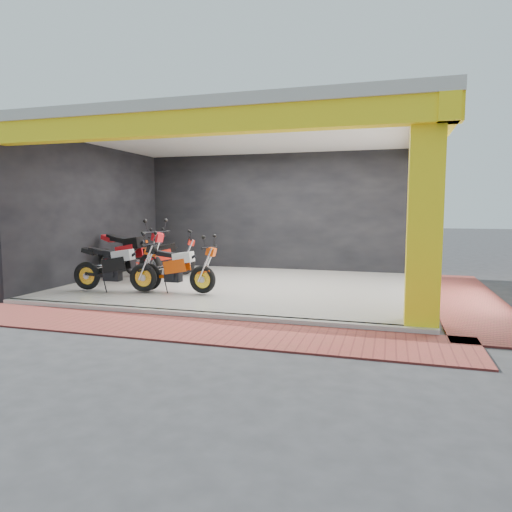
# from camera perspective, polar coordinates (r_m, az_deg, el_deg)

# --- Properties ---
(ground) EXTENTS (80.00, 80.00, 0.00)m
(ground) POSITION_cam_1_polar(r_m,az_deg,el_deg) (8.98, -5.22, -6.18)
(ground) COLOR #2D2D30
(ground) RESTS_ON ground
(showroom_floor) EXTENTS (8.00, 6.00, 0.10)m
(showroom_floor) POSITION_cam_1_polar(r_m,az_deg,el_deg) (10.82, -1.31, -3.82)
(showroom_floor) COLOR silver
(showroom_floor) RESTS_ON ground
(showroom_ceiling) EXTENTS (8.40, 6.40, 0.20)m
(showroom_ceiling) POSITION_cam_1_polar(r_m,az_deg,el_deg) (10.81, -1.35, 15.07)
(showroom_ceiling) COLOR beige
(showroom_ceiling) RESTS_ON corner_column
(back_wall) EXTENTS (8.20, 0.20, 3.50)m
(back_wall) POSITION_cam_1_polar(r_m,az_deg,el_deg) (13.65, 2.66, 5.36)
(back_wall) COLOR black
(back_wall) RESTS_ON ground
(left_wall) EXTENTS (0.20, 6.20, 3.50)m
(left_wall) POSITION_cam_1_polar(r_m,az_deg,el_deg) (12.55, -19.53, 4.98)
(left_wall) COLOR black
(left_wall) RESTS_ON ground
(corner_column) EXTENTS (0.50, 0.50, 3.50)m
(corner_column) POSITION_cam_1_polar(r_m,az_deg,el_deg) (7.43, 20.32, 4.57)
(corner_column) COLOR yellow
(corner_column) RESTS_ON ground
(header_beam_front) EXTENTS (8.40, 0.30, 0.40)m
(header_beam_front) POSITION_cam_1_polar(r_m,az_deg,el_deg) (8.00, -8.21, 16.10)
(header_beam_front) COLOR yellow
(header_beam_front) RESTS_ON corner_column
(header_beam_right) EXTENTS (0.30, 6.40, 0.40)m
(header_beam_right) POSITION_cam_1_polar(r_m,az_deg,el_deg) (10.29, 21.03, 13.47)
(header_beam_right) COLOR yellow
(header_beam_right) RESTS_ON corner_column
(floor_kerb) EXTENTS (8.00, 0.20, 0.10)m
(floor_kerb) POSITION_cam_1_polar(r_m,az_deg,el_deg) (8.06, -7.93, -7.25)
(floor_kerb) COLOR silver
(floor_kerb) RESTS_ON ground
(paver_front) EXTENTS (9.00, 1.40, 0.03)m
(paver_front) POSITION_cam_1_polar(r_m,az_deg,el_deg) (7.38, -10.45, -8.79)
(paver_front) COLOR maroon
(paver_front) RESTS_ON ground
(paver_right) EXTENTS (1.40, 7.00, 0.03)m
(paver_right) POSITION_cam_1_polar(r_m,az_deg,el_deg) (10.44, 24.76, -4.91)
(paver_right) COLOR maroon
(paver_right) RESTS_ON ground
(moto_hero) EXTENTS (1.98, 0.78, 1.20)m
(moto_hero) POSITION_cam_1_polar(r_m,az_deg,el_deg) (9.53, -6.72, -1.25)
(moto_hero) COLOR #DA4509
(moto_hero) RESTS_ON showroom_floor
(moto_row_a) EXTENTS (2.09, 0.92, 1.25)m
(moto_row_a) POSITION_cam_1_polar(r_m,az_deg,el_deg) (9.91, -13.95, -0.96)
(moto_row_a) COLOR black
(moto_row_a) RESTS_ON showroom_floor
(moto_row_b) EXTENTS (2.58, 1.53, 1.48)m
(moto_row_b) POSITION_cam_1_polar(r_m,az_deg,el_deg) (11.19, -13.07, 0.44)
(moto_row_b) COLOR red
(moto_row_b) RESTS_ON showroom_floor
(moto_row_c) EXTENTS (2.06, 0.97, 1.21)m
(moto_row_c) POSITION_cam_1_polar(r_m,az_deg,el_deg) (12.98, -12.80, 0.57)
(moto_row_c) COLOR black
(moto_row_c) RESTS_ON showroom_floor
(moto_row_d) EXTENTS (2.02, 1.57, 1.17)m
(moto_row_d) POSITION_cam_1_polar(r_m,az_deg,el_deg) (12.34, -8.99, 0.29)
(moto_row_d) COLOR red
(moto_row_d) RESTS_ON showroom_floor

